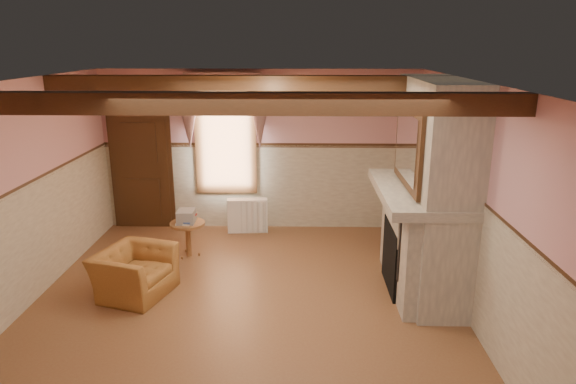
{
  "coord_description": "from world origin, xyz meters",
  "views": [
    {
      "loc": [
        0.7,
        -5.81,
        3.23
      ],
      "look_at": [
        0.54,
        0.8,
        1.29
      ],
      "focal_mm": 32.0,
      "sensor_mm": 36.0,
      "label": 1
    }
  ],
  "objects_px": {
    "side_table": "(188,239)",
    "mantel_clock": "(410,169)",
    "oil_lamp": "(416,172)",
    "bowl": "(417,181)",
    "armchair": "(134,272)",
    "radiator": "(248,215)"
  },
  "relations": [
    {
      "from": "armchair",
      "to": "bowl",
      "type": "relative_size",
      "value": 2.53
    },
    {
      "from": "bowl",
      "to": "mantel_clock",
      "type": "bearing_deg",
      "value": 90.0
    },
    {
      "from": "bowl",
      "to": "oil_lamp",
      "type": "height_order",
      "value": "oil_lamp"
    },
    {
      "from": "armchair",
      "to": "oil_lamp",
      "type": "relative_size",
      "value": 3.39
    },
    {
      "from": "side_table",
      "to": "oil_lamp",
      "type": "bearing_deg",
      "value": -12.82
    },
    {
      "from": "side_table",
      "to": "mantel_clock",
      "type": "relative_size",
      "value": 2.29
    },
    {
      "from": "radiator",
      "to": "mantel_clock",
      "type": "height_order",
      "value": "mantel_clock"
    },
    {
      "from": "armchair",
      "to": "bowl",
      "type": "bearing_deg",
      "value": -66.28
    },
    {
      "from": "oil_lamp",
      "to": "mantel_clock",
      "type": "bearing_deg",
      "value": 90.0
    },
    {
      "from": "mantel_clock",
      "to": "oil_lamp",
      "type": "bearing_deg",
      "value": -90.0
    },
    {
      "from": "armchair",
      "to": "radiator",
      "type": "distance_m",
      "value": 2.69
    },
    {
      "from": "bowl",
      "to": "mantel_clock",
      "type": "height_order",
      "value": "mantel_clock"
    },
    {
      "from": "bowl",
      "to": "side_table",
      "type": "bearing_deg",
      "value": 165.17
    },
    {
      "from": "radiator",
      "to": "bowl",
      "type": "xyz_separation_m",
      "value": [
        2.46,
        -1.95,
        1.17
      ]
    },
    {
      "from": "radiator",
      "to": "bowl",
      "type": "height_order",
      "value": "bowl"
    },
    {
      "from": "radiator",
      "to": "mantel_clock",
      "type": "distance_m",
      "value": 3.12
    },
    {
      "from": "side_table",
      "to": "mantel_clock",
      "type": "xyz_separation_m",
      "value": [
        3.28,
        -0.4,
        1.25
      ]
    },
    {
      "from": "armchair",
      "to": "radiator",
      "type": "height_order",
      "value": "armchair"
    },
    {
      "from": "bowl",
      "to": "mantel_clock",
      "type": "relative_size",
      "value": 1.56
    },
    {
      "from": "side_table",
      "to": "mantel_clock",
      "type": "distance_m",
      "value": 3.53
    },
    {
      "from": "armchair",
      "to": "bowl",
      "type": "distance_m",
      "value": 3.92
    },
    {
      "from": "armchair",
      "to": "side_table",
      "type": "height_order",
      "value": "armchair"
    }
  ]
}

